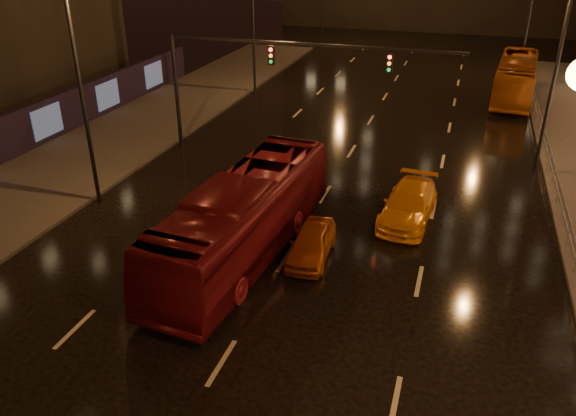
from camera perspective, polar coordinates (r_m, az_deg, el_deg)
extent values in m
plane|color=black|center=(30.07, 5.68, 4.48)|extent=(140.00, 140.00, 0.00)
cube|color=#38332D|center=(31.45, -21.34, 3.88)|extent=(7.00, 70.00, 0.15)
cylinder|color=black|center=(32.32, -11.24, 11.48)|extent=(0.22, 0.22, 6.20)
cube|color=black|center=(28.82, 2.20, 16.27)|extent=(15.20, 0.14, 0.14)
cube|color=black|center=(29.54, -1.70, 15.25)|extent=(0.32, 0.18, 0.95)
cube|color=black|center=(28.15, 10.28, 14.28)|extent=(0.32, 0.18, 0.95)
sphere|color=#FF1E19|center=(29.37, -1.79, 15.77)|extent=(0.18, 0.18, 0.18)
cylinder|color=#99999E|center=(52.59, 22.98, 12.93)|extent=(0.04, 0.04, 1.00)
cube|color=#99999E|center=(27.65, 25.90, 2.24)|extent=(0.05, 56.00, 0.05)
cube|color=#99999E|center=(27.80, 25.74, 1.49)|extent=(0.05, 56.00, 0.05)
imported|color=maroon|center=(21.03, -4.38, -0.89)|extent=(3.51, 11.52, 3.16)
imported|color=#9F4A0F|center=(44.92, 22.14, 12.15)|extent=(3.43, 10.96, 3.00)
imported|color=#C15512|center=(21.19, 2.37, -3.59)|extent=(1.61, 3.66, 1.22)
imported|color=orange|center=(24.41, 12.15, 0.34)|extent=(2.31, 4.97, 1.41)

